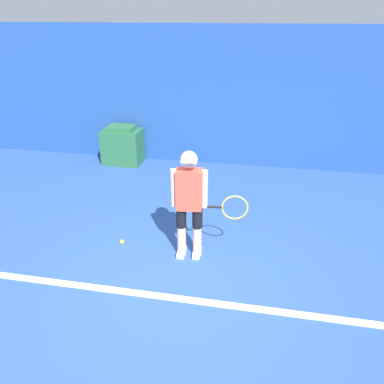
# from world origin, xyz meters

# --- Properties ---
(ground_plane) EXTENTS (24.00, 24.00, 0.00)m
(ground_plane) POSITION_xyz_m (0.00, 0.00, 0.00)
(ground_plane) COLOR #2D5193
(back_wall) EXTENTS (24.00, 0.10, 2.90)m
(back_wall) POSITION_xyz_m (0.00, 4.30, 1.45)
(back_wall) COLOR #234C99
(back_wall) RESTS_ON ground_plane
(court_baseline) EXTENTS (21.60, 0.10, 0.01)m
(court_baseline) POSITION_xyz_m (0.00, -0.26, 0.01)
(court_baseline) COLOR white
(court_baseline) RESTS_ON ground_plane
(tennis_player) EXTENTS (1.02, 0.30, 1.55)m
(tennis_player) POSITION_xyz_m (0.13, 0.65, 0.85)
(tennis_player) COLOR beige
(tennis_player) RESTS_ON ground_plane
(tennis_ball) EXTENTS (0.07, 0.07, 0.07)m
(tennis_ball) POSITION_xyz_m (-0.93, 0.73, 0.03)
(tennis_ball) COLOR #D1E533
(tennis_ball) RESTS_ON ground_plane
(covered_chair) EXTENTS (0.84, 0.59, 0.86)m
(covered_chair) POSITION_xyz_m (-2.06, 3.91, 0.40)
(covered_chair) COLOR #28663D
(covered_chair) RESTS_ON ground_plane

